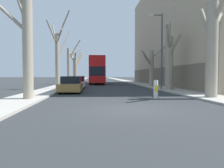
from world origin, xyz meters
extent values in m
plane|color=#2B2D30|center=(0.00, 0.00, 0.00)|extent=(300.00, 300.00, 0.00)
cube|color=#A39E93|center=(-5.94, 50.00, 0.06)|extent=(2.46, 120.00, 0.12)
cube|color=#A39E93|center=(5.94, 50.00, 0.06)|extent=(2.46, 120.00, 0.12)
cube|color=tan|center=(12.16, 21.52, 7.94)|extent=(10.00, 32.47, 15.89)
cube|color=#6B5E4C|center=(7.14, 21.52, 1.25)|extent=(0.12, 31.83, 2.50)
cylinder|color=gray|center=(-5.52, 3.69, 3.25)|extent=(0.59, 0.59, 6.50)
cylinder|color=gray|center=(-6.59, 4.17, 4.97)|extent=(2.34, 1.19, 2.09)
cylinder|color=gray|center=(-5.97, 4.11, 5.45)|extent=(1.17, 1.12, 2.26)
cylinder|color=gray|center=(-5.55, 14.05, 2.94)|extent=(0.42, 0.42, 5.88)
cylinder|color=gray|center=(-5.20, 13.39, 5.53)|extent=(0.88, 1.47, 1.23)
cylinder|color=gray|center=(-5.92, 13.26, 5.80)|extent=(0.93, 1.74, 2.40)
cylinder|color=gray|center=(-5.88, 14.61, 5.79)|extent=(0.86, 1.31, 2.56)
cylinder|color=gray|center=(-4.87, 13.78, 6.69)|extent=(1.53, 0.73, 3.00)
cylinder|color=gray|center=(-4.93, 14.70, 4.86)|extent=(1.44, 1.51, 3.24)
cylinder|color=gray|center=(-5.63, 24.88, 2.83)|extent=(0.48, 0.48, 5.66)
cylinder|color=gray|center=(-5.80, 26.12, 3.95)|extent=(0.53, 2.60, 1.78)
cylinder|color=gray|center=(-4.73, 25.46, 5.04)|extent=(1.96, 1.37, 1.52)
cylinder|color=gray|center=(-4.74, 24.97, 5.47)|extent=(1.94, 0.37, 3.08)
cylinder|color=gray|center=(-5.55, 35.60, 2.48)|extent=(0.85, 0.85, 4.96)
cylinder|color=gray|center=(-4.88, 36.31, 4.36)|extent=(1.72, 1.80, 3.19)
cylinder|color=gray|center=(-6.18, 35.56, 5.12)|extent=(1.54, 0.39, 2.77)
cylinder|color=gray|center=(-5.02, 36.14, 4.81)|extent=(1.47, 1.47, 2.92)
cylinder|color=gray|center=(-5.43, 34.61, 5.39)|extent=(0.55, 2.19, 1.76)
cylinder|color=gray|center=(-5.76, 36.65, 3.43)|extent=(0.73, 2.30, 1.55)
cylinder|color=gray|center=(5.71, 3.70, 3.03)|extent=(0.73, 0.73, 6.06)
cylinder|color=gray|center=(5.71, 4.44, 4.83)|extent=(0.27, 1.70, 2.46)
cylinder|color=gray|center=(6.45, 4.50, 4.96)|extent=(1.77, 1.88, 1.79)
cylinder|color=gray|center=(5.56, 11.11, 2.62)|extent=(0.78, 0.78, 5.23)
cylinder|color=gray|center=(5.80, 10.39, 4.28)|extent=(0.82, 1.72, 1.94)
cylinder|color=gray|center=(5.12, 10.14, 4.96)|extent=(1.21, 2.21, 2.24)
cylinder|color=gray|center=(5.77, 11.71, 5.81)|extent=(0.75, 1.51, 2.12)
cylinder|color=gray|center=(5.70, 18.12, 2.35)|extent=(0.58, 0.58, 4.70)
cylinder|color=gray|center=(6.72, 17.05, 4.76)|extent=(2.26, 2.38, 2.30)
cylinder|color=gray|center=(5.20, 18.48, 3.63)|extent=(1.25, 0.98, 2.08)
cylinder|color=gray|center=(5.02, 17.39, 3.35)|extent=(1.60, 1.69, 1.54)
cylinder|color=gray|center=(4.95, 17.72, 3.66)|extent=(1.73, 1.06, 2.05)
cylinder|color=gray|center=(5.97, 19.22, 3.67)|extent=(0.76, 2.35, 1.56)
cube|color=red|center=(-1.23, 27.22, 1.60)|extent=(2.46, 10.09, 2.50)
cube|color=red|center=(-1.23, 27.22, 3.57)|extent=(2.41, 9.89, 1.44)
cube|color=#A91111|center=(-1.23, 27.22, 4.35)|extent=(2.41, 9.89, 0.12)
cube|color=black|center=(-1.23, 27.22, 2.08)|extent=(2.49, 8.88, 1.30)
cube|color=black|center=(-1.23, 27.22, 3.64)|extent=(2.49, 8.88, 1.10)
cube|color=black|center=(-1.23, 22.20, 2.08)|extent=(2.21, 0.06, 1.36)
cylinder|color=black|center=(-2.29, 24.20, 0.49)|extent=(0.30, 0.97, 0.97)
cylinder|color=black|center=(-0.17, 24.20, 0.49)|extent=(0.30, 0.97, 0.97)
cylinder|color=black|center=(-2.29, 30.05, 0.49)|extent=(0.30, 0.97, 0.97)
cylinder|color=black|center=(-0.17, 30.05, 0.49)|extent=(0.30, 0.97, 0.97)
cube|color=olive|center=(-3.64, 9.65, 0.48)|extent=(1.80, 4.56, 0.61)
cube|color=black|center=(-3.64, 9.92, 1.09)|extent=(1.59, 2.37, 0.61)
cylinder|color=black|center=(-4.44, 8.28, 0.34)|extent=(0.20, 0.67, 0.67)
cylinder|color=black|center=(-2.85, 8.28, 0.34)|extent=(0.20, 0.67, 0.67)
cylinder|color=black|center=(-4.44, 11.02, 0.34)|extent=(0.20, 0.67, 0.67)
cylinder|color=black|center=(-2.85, 11.02, 0.34)|extent=(0.20, 0.67, 0.67)
cube|color=silver|center=(-3.64, 16.01, 0.47)|extent=(1.83, 4.47, 0.58)
cube|color=black|center=(-3.64, 16.28, 1.08)|extent=(1.61, 2.32, 0.63)
cylinder|color=black|center=(-4.45, 14.67, 0.31)|extent=(0.20, 0.62, 0.62)
cylinder|color=black|center=(-2.84, 14.67, 0.31)|extent=(0.20, 0.62, 0.62)
cylinder|color=black|center=(-4.45, 17.35, 0.31)|extent=(0.20, 0.62, 0.62)
cylinder|color=black|center=(-2.84, 17.35, 0.31)|extent=(0.20, 0.62, 0.62)
cylinder|color=#4C4F54|center=(5.08, 11.91, 3.80)|extent=(0.16, 0.16, 7.59)
cylinder|color=#4C4F54|center=(4.53, 11.91, 7.44)|extent=(1.10, 0.11, 0.11)
cube|color=beige|center=(3.98, 11.91, 7.44)|extent=(0.44, 0.20, 0.16)
cylinder|color=white|center=(2.31, 4.28, 0.59)|extent=(0.29, 0.29, 1.18)
cube|color=yellow|center=(2.31, 4.13, 0.65)|extent=(0.20, 0.01, 0.42)
camera|label=1|loc=(-1.64, -9.49, 1.51)|focal=35.00mm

